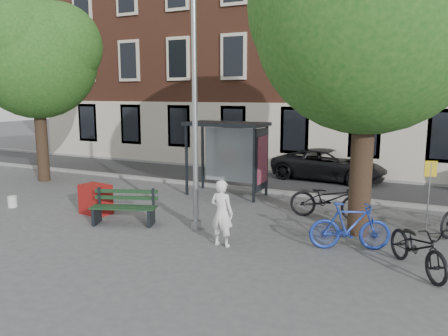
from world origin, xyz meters
name	(u,v)px	position (x,y,z in m)	size (l,w,h in m)	color
ground	(196,229)	(0.00, 0.00, 0.00)	(90.00, 90.00, 0.00)	#4C4C4F
road	(280,182)	(0.00, 7.00, 0.01)	(40.00, 4.00, 0.01)	#28282B
curb_near	(262,190)	(0.00, 5.00, 0.06)	(40.00, 0.25, 0.12)	gray
curb_far	(294,173)	(0.00, 9.00, 0.06)	(40.00, 0.25, 0.12)	gray
building_row	(321,26)	(0.00, 13.00, 7.00)	(30.00, 8.00, 14.00)	brown
lamppost	(195,126)	(0.00, 0.00, 2.78)	(0.28, 0.35, 6.11)	#9EA0A3
tree_right	(370,8)	(4.01, 1.38, 5.62)	(5.76, 5.60, 8.20)	black
tree_left	(33,53)	(-8.99, 2.88, 5.22)	(5.18, 4.86, 7.40)	black
bus_shelter	(238,142)	(-0.61, 4.11, 1.92)	(2.85, 1.45, 2.62)	#1E2328
painter	(222,213)	(1.20, -0.87, 0.81)	(0.59, 0.39, 1.61)	white
bench	(124,209)	(-2.04, -0.46, 0.43)	(1.91, 1.18, 0.94)	#1E2328
bike_a	(328,199)	(2.98, 2.55, 0.59)	(0.78, 2.24, 1.18)	black
bike_b	(350,226)	(4.00, 0.20, 0.57)	(0.53, 1.88, 1.13)	#1B3397
bike_c	(418,246)	(5.49, -0.50, 0.53)	(0.71, 2.03, 1.07)	black
car_dark	(329,165)	(1.68, 8.40, 0.65)	(2.17, 4.70, 1.31)	black
red_stand	(96,199)	(-3.50, 0.01, 0.45)	(0.90, 0.60, 0.90)	maroon
blue_crate	(97,208)	(-3.66, 0.24, 0.10)	(0.55, 0.40, 0.20)	navy
bucket_a	(83,199)	(-4.63, 0.64, 0.18)	(0.28, 0.28, 0.36)	silver
bucket_b	(88,202)	(-4.25, 0.45, 0.18)	(0.28, 0.28, 0.36)	silver
bucket_c	(12,202)	(-6.46, -0.57, 0.18)	(0.28, 0.28, 0.36)	silver
notice_sign	(430,180)	(5.60, 2.73, 1.34)	(0.31, 0.14, 1.86)	#9EA0A3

